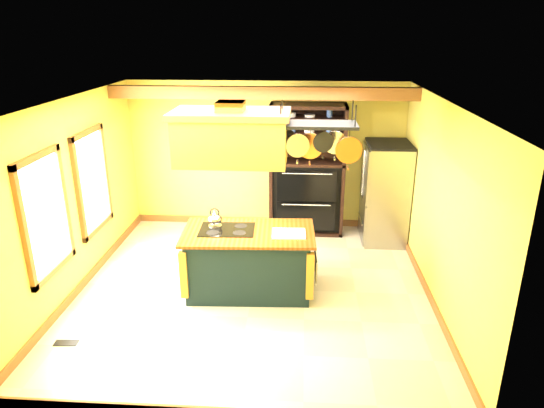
# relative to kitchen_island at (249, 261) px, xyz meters

# --- Properties ---
(floor) EXTENTS (5.00, 5.00, 0.00)m
(floor) POSITION_rel_kitchen_island_xyz_m (0.05, 0.03, -0.47)
(floor) COLOR beige
(floor) RESTS_ON ground
(ceiling) EXTENTS (5.00, 5.00, 0.00)m
(ceiling) POSITION_rel_kitchen_island_xyz_m (0.05, 0.03, 2.23)
(ceiling) COLOR white
(ceiling) RESTS_ON wall_back
(wall_back) EXTENTS (5.00, 0.02, 2.70)m
(wall_back) POSITION_rel_kitchen_island_xyz_m (0.05, 2.53, 0.88)
(wall_back) COLOR gold
(wall_back) RESTS_ON floor
(wall_front) EXTENTS (5.00, 0.02, 2.70)m
(wall_front) POSITION_rel_kitchen_island_xyz_m (0.05, -2.47, 0.88)
(wall_front) COLOR gold
(wall_front) RESTS_ON floor
(wall_left) EXTENTS (0.02, 5.00, 2.70)m
(wall_left) POSITION_rel_kitchen_island_xyz_m (-2.45, 0.03, 0.88)
(wall_left) COLOR gold
(wall_left) RESTS_ON floor
(wall_right) EXTENTS (0.02, 5.00, 2.70)m
(wall_right) POSITION_rel_kitchen_island_xyz_m (2.55, 0.03, 0.88)
(wall_right) COLOR gold
(wall_right) RESTS_ON floor
(ceiling_beam) EXTENTS (5.00, 0.15, 0.20)m
(ceiling_beam) POSITION_rel_kitchen_island_xyz_m (0.05, 1.73, 2.12)
(ceiling_beam) COLOR brown
(ceiling_beam) RESTS_ON ceiling
(window_near) EXTENTS (0.06, 1.06, 1.56)m
(window_near) POSITION_rel_kitchen_island_xyz_m (-2.41, -0.77, 0.93)
(window_near) COLOR brown
(window_near) RESTS_ON wall_left
(window_far) EXTENTS (0.06, 1.06, 1.56)m
(window_far) POSITION_rel_kitchen_island_xyz_m (-2.41, 0.63, 0.93)
(window_far) COLOR brown
(window_far) RESTS_ON wall_left
(kitchen_island) EXTENTS (1.86, 1.09, 1.11)m
(kitchen_island) POSITION_rel_kitchen_island_xyz_m (0.00, 0.00, 0.00)
(kitchen_island) COLOR black
(kitchen_island) RESTS_ON floor
(range_hood) EXTENTS (1.51, 0.86, 0.80)m
(range_hood) POSITION_rel_kitchen_island_xyz_m (-0.20, -0.00, 1.79)
(range_hood) COLOR #B8782E
(range_hood) RESTS_ON ceiling
(pot_rack) EXTENTS (1.11, 0.50, 0.75)m
(pot_rack) POSITION_rel_kitchen_island_xyz_m (0.92, -0.00, 1.82)
(pot_rack) COLOR black
(pot_rack) RESTS_ON ceiling
(refrigerator) EXTENTS (0.75, 0.88, 1.72)m
(refrigerator) POSITION_rel_kitchen_island_xyz_m (2.16, 1.93, 0.37)
(refrigerator) COLOR gray
(refrigerator) RESTS_ON floor
(hutch) EXTENTS (1.33, 0.60, 2.35)m
(hutch) POSITION_rel_kitchen_island_xyz_m (0.81, 2.28, 0.43)
(hutch) COLOR black
(hutch) RESTS_ON floor
(floor_register) EXTENTS (0.29, 0.14, 0.01)m
(floor_register) POSITION_rel_kitchen_island_xyz_m (-2.07, -1.40, -0.46)
(floor_register) COLOR black
(floor_register) RESTS_ON floor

